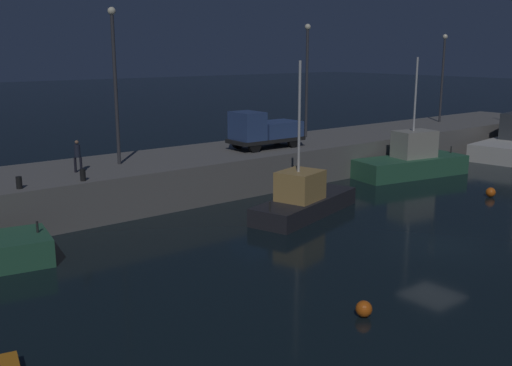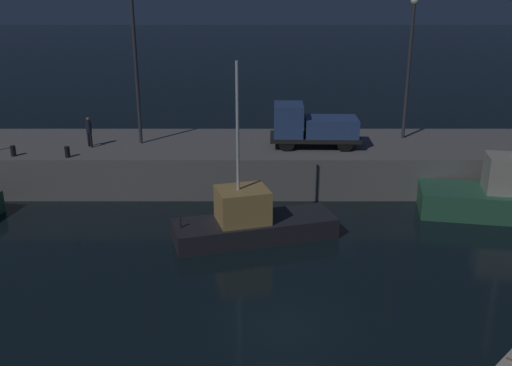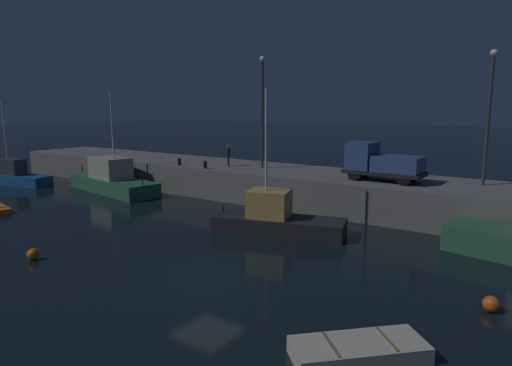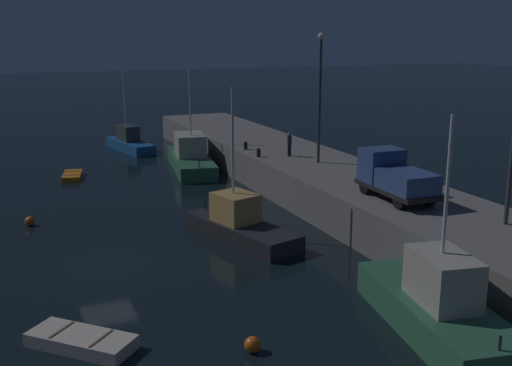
{
  "view_description": "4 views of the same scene",
  "coord_description": "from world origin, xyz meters",
  "px_view_note": "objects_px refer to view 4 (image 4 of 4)",
  "views": [
    {
      "loc": [
        -22.67,
        -15.07,
        8.73
      ],
      "look_at": [
        -4.01,
        8.16,
        2.06
      ],
      "focal_mm": 41.67,
      "sensor_mm": 36.0,
      "label": 1
    },
    {
      "loc": [
        -1.0,
        -16.95,
        11.22
      ],
      "look_at": [
        -1.12,
        9.52,
        2.05
      ],
      "focal_mm": 40.13,
      "sensor_mm": 36.0,
      "label": 2
    },
    {
      "loc": [
        12.09,
        -13.8,
        7.27
      ],
      "look_at": [
        -5.22,
        11.28,
        2.01
      ],
      "focal_mm": 31.56,
      "sensor_mm": 36.0,
      "label": 3
    },
    {
      "loc": [
        28.75,
        -4.34,
        11.01
      ],
      "look_at": [
        -5.86,
        10.44,
        1.85
      ],
      "focal_mm": 43.3,
      "sensor_mm": 36.0,
      "label": 4
    }
  ],
  "objects_px": {
    "mooring_buoy_near": "(252,345)",
    "bollard_central": "(246,146)",
    "lamp_post_west": "(320,89)",
    "dinghy_red_small": "(81,341)",
    "rowboat_white_mid": "(72,176)",
    "mooring_buoy_mid": "(30,221)",
    "bollard_west": "(259,153)",
    "fishing_trawler_green": "(437,307)",
    "fishing_boat_blue": "(240,224)",
    "utility_truck": "(395,177)",
    "fishing_trawler_red": "(191,157)",
    "dockworker": "(289,143)",
    "fishing_boat_orange": "(129,142)"
  },
  "relations": [
    {
      "from": "dinghy_red_small",
      "to": "lamp_post_west",
      "type": "xyz_separation_m",
      "value": [
        -15.53,
        18.12,
        7.12
      ]
    },
    {
      "from": "dockworker",
      "to": "mooring_buoy_mid",
      "type": "bearing_deg",
      "value": -82.72
    },
    {
      "from": "fishing_boat_orange",
      "to": "lamp_post_west",
      "type": "bearing_deg",
      "value": 20.78
    },
    {
      "from": "utility_truck",
      "to": "rowboat_white_mid",
      "type": "bearing_deg",
      "value": -147.32
    },
    {
      "from": "fishing_boat_blue",
      "to": "utility_truck",
      "type": "xyz_separation_m",
      "value": [
        3.39,
        7.56,
        2.71
      ]
    },
    {
      "from": "utility_truck",
      "to": "mooring_buoy_near",
      "type": "bearing_deg",
      "value": -54.79
    },
    {
      "from": "fishing_trawler_red",
      "to": "dinghy_red_small",
      "type": "bearing_deg",
      "value": -24.77
    },
    {
      "from": "lamp_post_west",
      "to": "bollard_west",
      "type": "relative_size",
      "value": 14.5
    },
    {
      "from": "lamp_post_west",
      "to": "fishing_trawler_red",
      "type": "bearing_deg",
      "value": -154.55
    },
    {
      "from": "dockworker",
      "to": "bollard_central",
      "type": "relative_size",
      "value": 2.99
    },
    {
      "from": "rowboat_white_mid",
      "to": "bollard_central",
      "type": "bearing_deg",
      "value": 65.31
    },
    {
      "from": "bollard_west",
      "to": "fishing_boat_orange",
      "type": "bearing_deg",
      "value": -163.82
    },
    {
      "from": "mooring_buoy_near",
      "to": "utility_truck",
      "type": "relative_size",
      "value": 0.11
    },
    {
      "from": "fishing_trawler_red",
      "to": "rowboat_white_mid",
      "type": "xyz_separation_m",
      "value": [
        -0.45,
        -9.5,
        -0.83
      ]
    },
    {
      "from": "mooring_buoy_mid",
      "to": "utility_truck",
      "type": "distance_m",
      "value": 21.11
    },
    {
      "from": "rowboat_white_mid",
      "to": "dockworker",
      "type": "height_order",
      "value": "dockworker"
    },
    {
      "from": "bollard_central",
      "to": "fishing_trawler_red",
      "type": "bearing_deg",
      "value": -151.67
    },
    {
      "from": "fishing_trawler_red",
      "to": "bollard_central",
      "type": "xyz_separation_m",
      "value": [
        5.22,
        2.81,
        1.61
      ]
    },
    {
      "from": "utility_truck",
      "to": "dockworker",
      "type": "height_order",
      "value": "utility_truck"
    },
    {
      "from": "mooring_buoy_mid",
      "to": "utility_truck",
      "type": "relative_size",
      "value": 0.11
    },
    {
      "from": "fishing_trawler_red",
      "to": "mooring_buoy_near",
      "type": "relative_size",
      "value": 18.1
    },
    {
      "from": "fishing_trawler_green",
      "to": "rowboat_white_mid",
      "type": "relative_size",
      "value": 2.71
    },
    {
      "from": "rowboat_white_mid",
      "to": "bollard_west",
      "type": "xyz_separation_m",
      "value": [
        8.7,
        12.08,
        2.45
      ]
    },
    {
      "from": "fishing_boat_orange",
      "to": "bollard_west",
      "type": "xyz_separation_m",
      "value": [
        18.82,
        5.46,
        1.83
      ]
    },
    {
      "from": "mooring_buoy_near",
      "to": "bollard_central",
      "type": "bearing_deg",
      "value": 158.3
    },
    {
      "from": "rowboat_white_mid",
      "to": "lamp_post_west",
      "type": "height_order",
      "value": "lamp_post_west"
    },
    {
      "from": "mooring_buoy_mid",
      "to": "bollard_central",
      "type": "bearing_deg",
      "value": 110.39
    },
    {
      "from": "fishing_trawler_green",
      "to": "dinghy_red_small",
      "type": "xyz_separation_m",
      "value": [
        -4.11,
        -12.47,
        -0.79
      ]
    },
    {
      "from": "bollard_west",
      "to": "bollard_central",
      "type": "relative_size",
      "value": 1.03
    },
    {
      "from": "fishing_trawler_green",
      "to": "fishing_boat_blue",
      "type": "bearing_deg",
      "value": -167.99
    },
    {
      "from": "rowboat_white_mid",
      "to": "mooring_buoy_mid",
      "type": "bearing_deg",
      "value": -18.2
    },
    {
      "from": "fishing_boat_orange",
      "to": "dinghy_red_small",
      "type": "xyz_separation_m",
      "value": [
        37.78,
        -9.68,
        -0.57
      ]
    },
    {
      "from": "fishing_trawler_red",
      "to": "bollard_central",
      "type": "bearing_deg",
      "value": 28.33
    },
    {
      "from": "mooring_buoy_near",
      "to": "lamp_post_west",
      "type": "bearing_deg",
      "value": 145.42
    },
    {
      "from": "dinghy_red_small",
      "to": "mooring_buoy_near",
      "type": "distance_m",
      "value": 6.17
    },
    {
      "from": "bollard_west",
      "to": "fishing_trawler_green",
      "type": "bearing_deg",
      "value": -6.59
    },
    {
      "from": "lamp_post_west",
      "to": "bollard_central",
      "type": "xyz_separation_m",
      "value": [
        -6.48,
        -2.75,
        -4.74
      ]
    },
    {
      "from": "fishing_trawler_red",
      "to": "dockworker",
      "type": "bearing_deg",
      "value": 27.93
    },
    {
      "from": "mooring_buoy_near",
      "to": "lamp_post_west",
      "type": "relative_size",
      "value": 0.07
    },
    {
      "from": "dinghy_red_small",
      "to": "mooring_buoy_mid",
      "type": "distance_m",
      "value": 16.02
    },
    {
      "from": "fishing_boat_blue",
      "to": "bollard_west",
      "type": "relative_size",
      "value": 13.74
    },
    {
      "from": "fishing_boat_blue",
      "to": "fishing_boat_orange",
      "type": "height_order",
      "value": "fishing_boat_blue"
    },
    {
      "from": "dinghy_red_small",
      "to": "bollard_central",
      "type": "height_order",
      "value": "bollard_central"
    },
    {
      "from": "fishing_boat_orange",
      "to": "fishing_trawler_green",
      "type": "distance_m",
      "value": 41.99
    },
    {
      "from": "lamp_post_west",
      "to": "bollard_west",
      "type": "bearing_deg",
      "value": -139.02
    },
    {
      "from": "fishing_boat_blue",
      "to": "dockworker",
      "type": "xyz_separation_m",
      "value": [
        -9.39,
        7.58,
        2.48
      ]
    },
    {
      "from": "rowboat_white_mid",
      "to": "bollard_west",
      "type": "bearing_deg",
      "value": 54.23
    },
    {
      "from": "utility_truck",
      "to": "bollard_west",
      "type": "distance_m",
      "value": 13.63
    },
    {
      "from": "fishing_boat_blue",
      "to": "dinghy_red_small",
      "type": "relative_size",
      "value": 2.13
    },
    {
      "from": "bollard_central",
      "to": "fishing_trawler_green",
      "type": "bearing_deg",
      "value": -6.33
    }
  ]
}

